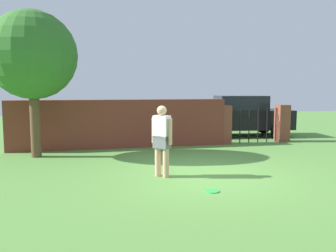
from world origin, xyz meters
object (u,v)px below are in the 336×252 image
tree (32,56)px  person (162,138)px  frisbee_green (212,191)px  car (240,116)px

tree → person: tree is taller
person → frisbee_green: person is taller
tree → frisbee_green: size_ratio=15.65×
car → frisbee_green: size_ratio=16.21×
person → car: 7.61m
person → frisbee_green: 1.76m
person → frisbee_green: size_ratio=6.00×
tree → car: (7.82, 2.91, -2.08)m
car → frisbee_green: (-3.97, -7.33, -0.85)m
frisbee_green → tree: bearing=131.0°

